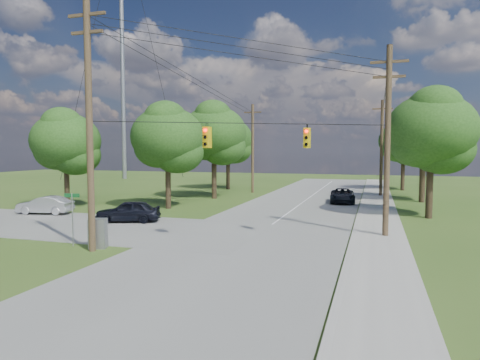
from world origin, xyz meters
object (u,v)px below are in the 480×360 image
(pole_north_w, at_px, (253,148))
(car_cross_dark, at_px, (128,211))
(car_cross_silver, at_px, (45,205))
(pole_sw, at_px, (89,121))
(pole_ne, at_px, (388,139))
(pole_north_e, at_px, (382,147))
(car_main_north, at_px, (342,196))
(control_cabinet, at_px, (98,233))

(pole_north_w, bearing_deg, car_cross_dark, -96.37)
(car_cross_silver, bearing_deg, pole_sw, 40.19)
(pole_ne, xyz_separation_m, pole_north_e, (-0.00, 22.00, -0.34))
(pole_north_w, height_order, car_cross_silver, pole_north_w)
(pole_ne, bearing_deg, pole_north_e, 90.00)
(pole_sw, bearing_deg, car_main_north, 66.07)
(car_cross_silver, xyz_separation_m, car_main_north, (20.89, 13.86, -0.02))
(car_cross_silver, bearing_deg, control_cabinet, 41.87)
(pole_north_w, bearing_deg, pole_sw, -89.23)
(pole_north_w, xyz_separation_m, control_cabinet, (0.30, -29.00, -4.39))
(pole_north_e, bearing_deg, pole_north_w, 180.00)
(pole_sw, height_order, control_cabinet, pole_sw)
(pole_ne, distance_m, car_cross_silver, 24.79)
(pole_north_w, height_order, control_cabinet, pole_north_w)
(pole_north_e, height_order, control_cabinet, pole_north_e)
(pole_north_e, relative_size, pole_north_w, 1.00)
(pole_north_e, bearing_deg, car_cross_silver, -139.56)
(car_cross_silver, relative_size, car_main_north, 0.87)
(pole_north_w, bearing_deg, pole_north_e, 0.00)
(car_cross_dark, xyz_separation_m, control_cabinet, (2.74, -7.08, -0.01))
(control_cabinet, bearing_deg, car_cross_dark, 92.28)
(pole_north_w, bearing_deg, car_main_north, -33.08)
(car_cross_silver, bearing_deg, pole_ne, 76.64)
(pole_north_e, bearing_deg, car_cross_dark, -126.71)
(pole_north_e, distance_m, car_cross_silver, 32.22)
(pole_ne, xyz_separation_m, car_cross_dark, (-16.35, 0.08, -4.71))
(car_main_north, bearing_deg, pole_sw, -118.41)
(pole_sw, relative_size, pole_north_e, 1.20)
(pole_ne, distance_m, pole_north_e, 22.00)
(control_cabinet, bearing_deg, pole_sw, -99.20)
(pole_ne, distance_m, control_cabinet, 16.01)
(pole_ne, xyz_separation_m, pole_north_w, (-13.90, 22.00, -0.34))
(pole_sw, height_order, pole_ne, pole_sw)
(pole_sw, relative_size, pole_north_w, 1.20)
(pole_sw, height_order, car_main_north, pole_sw)
(pole_ne, height_order, control_cabinet, pole_ne)
(pole_ne, relative_size, car_cross_silver, 2.58)
(car_cross_silver, bearing_deg, pole_north_e, 120.14)
(car_cross_dark, height_order, car_main_north, car_cross_dark)
(pole_north_e, distance_m, control_cabinet, 32.33)
(pole_sw, distance_m, car_main_north, 25.51)
(pole_sw, bearing_deg, pole_north_w, 90.77)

